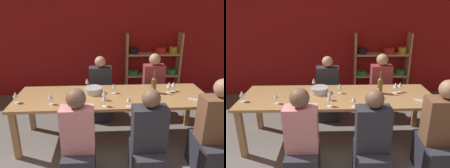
# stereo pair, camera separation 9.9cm
# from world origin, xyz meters

# --- Properties ---
(wall_back_red) EXTENTS (8.80, 0.06, 2.70)m
(wall_back_red) POSITION_xyz_m (0.00, 3.83, 1.35)
(wall_back_red) COLOR #A31919
(wall_back_red) RESTS_ON ground_plane
(shelf_unit) EXTENTS (1.25, 0.30, 1.48)m
(shelf_unit) POSITION_xyz_m (1.15, 3.63, 0.60)
(shelf_unit) COLOR tan
(shelf_unit) RESTS_ON ground_plane
(dining_table) EXTENTS (2.89, 0.93, 0.77)m
(dining_table) POSITION_xyz_m (0.11, 1.82, 0.69)
(dining_table) COLOR #AD7F4C
(dining_table) RESTS_ON ground_plane
(mixing_bowl) EXTENTS (0.28, 0.28, 0.10)m
(mixing_bowl) POSITION_xyz_m (-0.18, 1.94, 0.82)
(mixing_bowl) COLOR #B7BABC
(mixing_bowl) RESTS_ON dining_table
(wine_bottle_green) EXTENTS (0.08, 0.08, 0.35)m
(wine_bottle_green) POSITION_xyz_m (0.76, 1.91, 0.90)
(wine_bottle_green) COLOR brown
(wine_bottle_green) RESTS_ON dining_table
(wine_glass_white_a) EXTENTS (0.07, 0.07, 0.17)m
(wine_glass_white_a) POSITION_xyz_m (0.69, 1.74, 0.88)
(wine_glass_white_a) COLOR white
(wine_glass_white_a) RESTS_ON dining_table
(wine_glass_red_a) EXTENTS (0.07, 0.07, 0.17)m
(wine_glass_red_a) POSITION_xyz_m (-0.02, 1.66, 0.88)
(wine_glass_red_a) COLOR white
(wine_glass_red_a) RESTS_ON dining_table
(wine_glass_red_b) EXTENTS (0.06, 0.06, 0.15)m
(wine_glass_red_b) POSITION_xyz_m (0.31, 1.43, 0.87)
(wine_glass_red_b) COLOR white
(wine_glass_red_b) RESTS_ON dining_table
(wine_glass_white_b) EXTENTS (0.07, 0.07, 0.16)m
(wine_glass_white_b) POSITION_xyz_m (0.13, 1.92, 0.88)
(wine_glass_white_b) COLOR white
(wine_glass_white_b) RESTS_ON dining_table
(wine_glass_empty_a) EXTENTS (0.07, 0.07, 0.16)m
(wine_glass_empty_a) POSITION_xyz_m (-0.29, 2.21, 0.87)
(wine_glass_empty_a) COLOR white
(wine_glass_empty_a) RESTS_ON dining_table
(wine_glass_empty_b) EXTENTS (0.07, 0.07, 0.16)m
(wine_glass_empty_b) POSITION_xyz_m (1.08, 1.95, 0.88)
(wine_glass_empty_b) COLOR white
(wine_glass_empty_b) RESTS_ON dining_table
(wine_glass_red_c) EXTENTS (0.06, 0.06, 0.16)m
(wine_glass_red_c) POSITION_xyz_m (-0.76, 1.57, 0.88)
(wine_glass_red_c) COLOR white
(wine_glass_red_c) RESTS_ON dining_table
(wine_glass_empty_c) EXTENTS (0.07, 0.07, 0.18)m
(wine_glass_empty_c) POSITION_xyz_m (-0.02, 1.46, 0.90)
(wine_glass_empty_c) COLOR white
(wine_glass_empty_c) RESTS_ON dining_table
(wine_glass_empty_d) EXTENTS (0.08, 0.08, 0.17)m
(wine_glass_empty_d) POSITION_xyz_m (1.00, 1.91, 0.89)
(wine_glass_empty_d) COLOR white
(wine_glass_empty_d) RESTS_ON dining_table
(wine_glass_white_c) EXTENTS (0.08, 0.08, 0.16)m
(wine_glass_white_c) POSITION_xyz_m (-1.25, 1.64, 0.88)
(wine_glass_white_c) COLOR white
(wine_glass_white_c) RESTS_ON dining_table
(cell_phone) EXTENTS (0.16, 0.14, 0.01)m
(cell_phone) POSITION_xyz_m (1.27, 1.59, 0.77)
(cell_phone) COLOR silver
(cell_phone) RESTS_ON dining_table
(person_near_a) EXTENTS (0.45, 0.56, 1.28)m
(person_near_a) POSITION_xyz_m (1.33, 1.03, 0.46)
(person_near_a) COLOR #2D2D38
(person_near_a) RESTS_ON ground_plane
(person_far_a) EXTENTS (0.38, 0.48, 1.24)m
(person_far_a) POSITION_xyz_m (0.93, 2.60, 0.46)
(person_far_a) COLOR #2D2D38
(person_far_a) RESTS_ON ground_plane
(person_near_b) EXTENTS (0.41, 0.51, 1.18)m
(person_near_b) POSITION_xyz_m (0.49, 0.99, 0.43)
(person_near_b) COLOR #2D2D38
(person_near_b) RESTS_ON ground_plane
(person_far_b) EXTENTS (0.41, 0.51, 1.20)m
(person_far_b) POSITION_xyz_m (-0.06, 2.61, 0.44)
(person_far_b) COLOR #2D2D38
(person_far_b) RESTS_ON ground_plane
(person_near_c) EXTENTS (0.39, 0.49, 1.20)m
(person_near_c) POSITION_xyz_m (-0.35, 1.02, 0.45)
(person_near_c) COLOR #2D2D38
(person_near_c) RESTS_ON ground_plane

